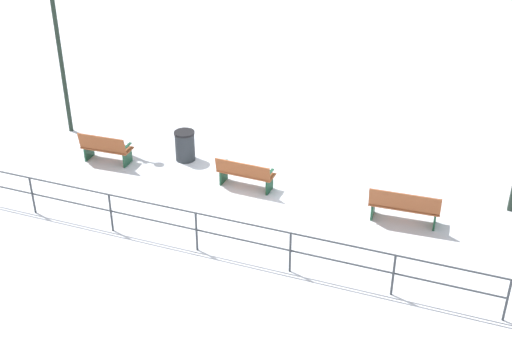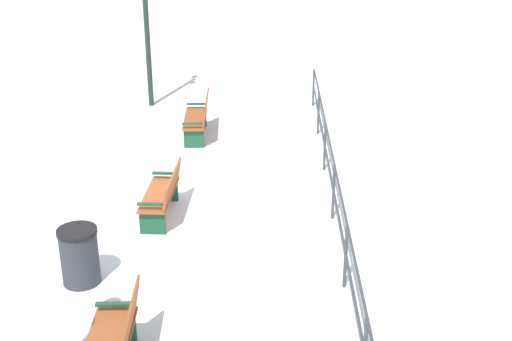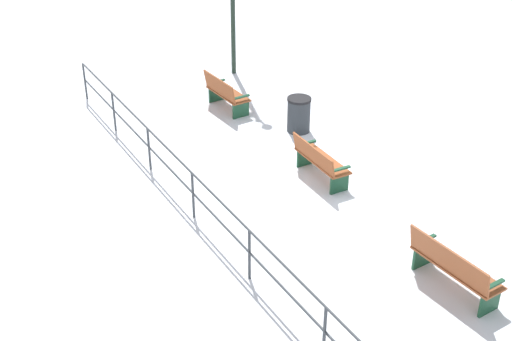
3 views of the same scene
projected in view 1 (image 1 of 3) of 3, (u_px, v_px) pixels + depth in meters
ground_plane at (246, 187)px, 17.50m from camera, size 80.00×80.00×0.00m
bench_nearest at (404, 206)px, 15.81m from camera, size 0.64×1.68×0.92m
bench_second at (245, 173)px, 17.25m from camera, size 0.57×1.50×0.83m
bench_third at (106, 148)px, 18.46m from camera, size 0.64×1.42×0.90m
lamppost_middle at (54, 15)px, 18.73m from camera, size 0.28×1.08×5.32m
waterfront_railing at (196, 224)px, 14.75m from camera, size 0.05×13.08×1.00m
trash_bin at (185, 146)px, 18.63m from camera, size 0.57×0.57×0.85m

